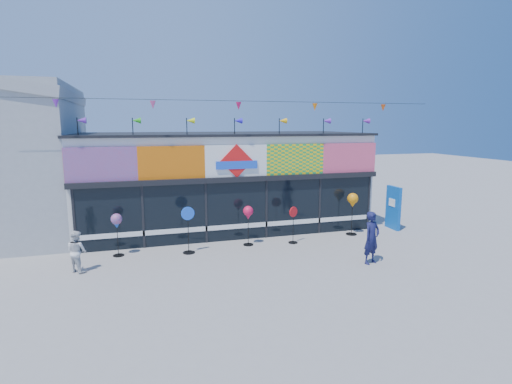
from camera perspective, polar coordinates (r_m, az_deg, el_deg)
name	(u,v)px	position (r m, az deg, el deg)	size (l,w,h in m)	color
ground	(263,270)	(12.65, 1.02, -11.07)	(80.00, 80.00, 0.00)	gray
kite_shop	(223,180)	(17.75, -4.73, 1.79)	(16.00, 5.70, 5.31)	silver
blue_sign	(393,208)	(18.15, 19.01, -2.12)	(0.17, 0.93, 1.85)	#0B50AA
spinner_0	(117,222)	(14.38, -19.29, -4.09)	(0.38, 0.38, 1.49)	black
spinner_1	(188,229)	(14.15, -9.66, -5.21)	(0.47, 0.42, 1.66)	black
spinner_2	(248,214)	(14.79, -1.12, -3.14)	(0.38, 0.38, 1.49)	black
spinner_3	(293,224)	(15.22, 5.34, -4.56)	(0.37, 0.36, 1.41)	black
spinner_4	(353,201)	(16.62, 13.64, -1.32)	(0.44, 0.44, 1.73)	black
adult_man	(372,238)	(13.48, 16.21, -6.30)	(0.63, 0.41, 1.72)	#141641
child	(77,251)	(13.46, -24.22, -7.74)	(0.63, 0.36, 1.29)	silver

